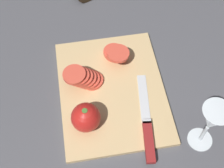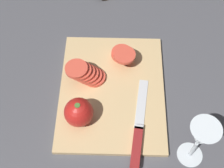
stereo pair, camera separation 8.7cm
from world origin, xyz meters
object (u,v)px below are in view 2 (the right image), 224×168
object	(u,v)px
wine_glass	(201,138)
whole_tomato	(79,112)
knife	(138,138)
tomato_slice_stack_near	(123,54)
tomato_slice_stack_far	(86,73)

from	to	relation	value
wine_glass	whole_tomato	bearing A→B (deg)	72.90
wine_glass	knife	xyz separation A→B (m)	(0.03, 0.14, -0.10)
wine_glass	tomato_slice_stack_near	world-z (taller)	wine_glass
wine_glass	whole_tomato	distance (m)	0.31
whole_tomato	tomato_slice_stack_far	bearing A→B (deg)	-3.74
knife	tomato_slice_stack_near	bearing A→B (deg)	15.83
whole_tomato	knife	world-z (taller)	whole_tomato
whole_tomato	tomato_slice_stack_near	bearing A→B (deg)	-29.39
whole_tomato	tomato_slice_stack_near	size ratio (longest dim) A/B	0.78
wine_glass	knife	distance (m)	0.17
whole_tomato	knife	size ratio (longest dim) A/B	0.30
whole_tomato	knife	distance (m)	0.17
wine_glass	tomato_slice_stack_near	bearing A→B (deg)	30.94
whole_tomato	knife	xyz separation A→B (m)	(-0.06, -0.15, -0.03)
tomato_slice_stack_near	knife	bearing A→B (deg)	-171.17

